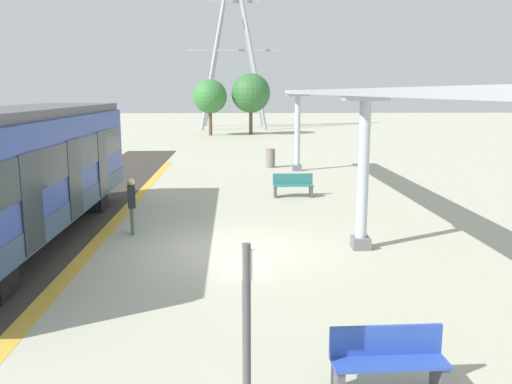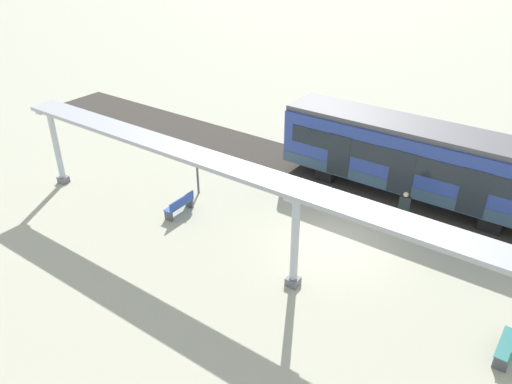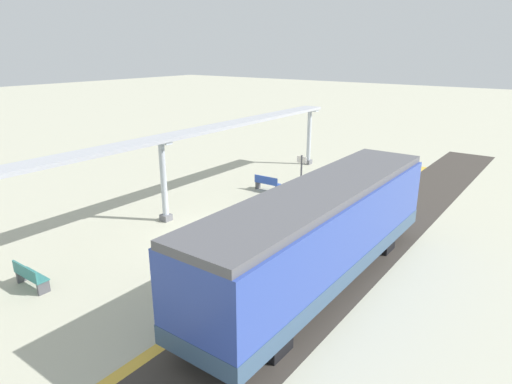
# 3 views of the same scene
# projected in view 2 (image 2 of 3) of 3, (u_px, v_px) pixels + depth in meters

# --- Properties ---
(ground_plane) EXTENTS (176.00, 176.00, 0.00)m
(ground_plane) POSITION_uv_depth(u_px,v_px,m) (336.00, 242.00, 19.95)
(ground_plane) COLOR #AFAE97
(tactile_edge_strip) EXTENTS (0.39, 34.31, 0.01)m
(tactile_edge_strip) POSITION_uv_depth(u_px,v_px,m) (373.00, 205.00, 22.43)
(tactile_edge_strip) COLOR gold
(tactile_edge_strip) RESTS_ON ground
(trackbed) EXTENTS (3.20, 46.31, 0.01)m
(trackbed) POSITION_uv_depth(u_px,v_px,m) (389.00, 190.00, 23.70)
(trackbed) COLOR #38332D
(trackbed) RESTS_ON ground
(train_near_carriage) EXTENTS (2.65, 12.05, 3.48)m
(train_near_carriage) POSITION_uv_depth(u_px,v_px,m) (412.00, 160.00, 22.35)
(train_near_carriage) COLOR #2B4298
(train_near_carriage) RESTS_ON ground
(canopy_pillar_nearest) EXTENTS (1.10, 0.44, 3.78)m
(canopy_pillar_nearest) POSITION_uv_depth(u_px,v_px,m) (56.00, 146.00, 23.41)
(canopy_pillar_nearest) COLOR slate
(canopy_pillar_nearest) RESTS_ON ground
(canopy_pillar_second) EXTENTS (1.10, 0.44, 3.78)m
(canopy_pillar_second) POSITION_uv_depth(u_px,v_px,m) (295.00, 240.00, 16.73)
(canopy_pillar_second) COLOR slate
(canopy_pillar_second) RESTS_ON ground
(canopy_beam) EXTENTS (1.20, 27.58, 0.16)m
(canopy_beam) POSITION_uv_depth(u_px,v_px,m) (304.00, 191.00, 15.65)
(canopy_beam) COLOR #A8AAB2
(canopy_beam) RESTS_ON canopy_pillar_nearest
(bench_near_end) EXTENTS (1.51, 0.48, 0.86)m
(bench_near_end) POSITION_uv_depth(u_px,v_px,m) (180.00, 205.00, 21.59)
(bench_near_end) COLOR #2A4AAA
(bench_near_end) RESTS_ON ground
(bench_mid_platform) EXTENTS (1.50, 0.45, 0.86)m
(bench_mid_platform) POSITION_uv_depth(u_px,v_px,m) (510.00, 345.00, 14.62)
(bench_mid_platform) COLOR #2D7370
(bench_mid_platform) RESTS_ON ground
(platform_info_sign) EXTENTS (0.56, 0.10, 2.20)m
(platform_info_sign) POSITION_uv_depth(u_px,v_px,m) (197.00, 168.00, 22.77)
(platform_info_sign) COLOR #4C4C51
(platform_info_sign) RESTS_ON ground
(passenger_waiting_near_edge) EXTENTS (0.29, 0.48, 1.56)m
(passenger_waiting_near_edge) POSITION_uv_depth(u_px,v_px,m) (404.00, 205.00, 20.57)
(passenger_waiting_near_edge) COLOR #496D4B
(passenger_waiting_near_edge) RESTS_ON ground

